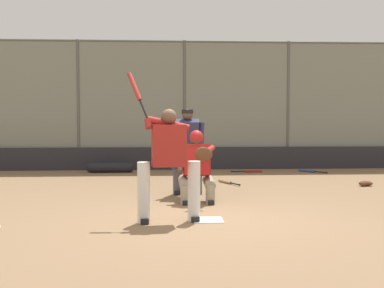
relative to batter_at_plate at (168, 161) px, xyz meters
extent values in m
plane|color=#846647|center=(-0.57, -0.08, -0.88)|extent=(160.00, 160.00, 0.00)
cube|color=white|center=(-0.57, -0.08, -0.87)|extent=(0.43, 0.43, 0.01)
cylinder|color=#515651|center=(-3.46, -7.15, 0.89)|extent=(0.08, 0.08, 3.53)
cylinder|color=#515651|center=(-0.57, -7.15, 0.89)|extent=(0.08, 0.08, 3.53)
cylinder|color=#515651|center=(2.31, -7.15, 0.89)|extent=(0.08, 0.08, 3.53)
cube|color=gray|center=(-0.57, -7.15, 0.89)|extent=(17.32, 0.01, 3.53)
cylinder|color=#515651|center=(-0.57, -7.15, 2.62)|extent=(17.32, 0.06, 0.06)
cube|color=#28282D|center=(-0.57, -7.05, -0.58)|extent=(16.97, 0.18, 0.60)
cube|color=slate|center=(0.48, -9.73, -0.82)|extent=(12.12, 3.05, 0.12)
cube|color=slate|center=(0.48, -8.63, -0.66)|extent=(12.12, 0.55, 0.44)
cube|color=#B7BABC|center=(0.48, -8.63, -0.40)|extent=(12.12, 0.24, 0.08)
cube|color=slate|center=(0.48, -9.18, -0.50)|extent=(12.12, 0.55, 0.76)
cube|color=#B7BABC|center=(0.48, -9.18, -0.08)|extent=(12.12, 0.24, 0.08)
cube|color=slate|center=(0.48, -9.73, -0.34)|extent=(12.12, 0.55, 1.08)
cube|color=#B7BABC|center=(0.48, -9.73, 0.24)|extent=(12.12, 0.24, 0.08)
cube|color=slate|center=(0.48, -10.28, -0.18)|extent=(12.12, 0.55, 1.40)
cube|color=#B7BABC|center=(0.48, -10.28, 0.56)|extent=(12.12, 0.24, 0.08)
cube|color=slate|center=(0.48, -10.83, -0.02)|extent=(12.12, 0.55, 1.72)
cube|color=#B7BABC|center=(0.48, -10.83, 0.88)|extent=(12.12, 0.24, 0.08)
cylinder|color=silver|center=(-0.37, -0.04, -0.45)|extent=(0.18, 0.18, 0.87)
cube|color=black|center=(-0.37, -0.04, -0.84)|extent=(0.14, 0.29, 0.08)
cylinder|color=silver|center=(0.35, 0.05, -0.45)|extent=(0.18, 0.18, 0.87)
cube|color=black|center=(0.35, 0.05, -0.84)|extent=(0.14, 0.29, 0.08)
cube|color=maroon|center=(-0.01, 0.00, 0.22)|extent=(0.50, 0.33, 0.60)
sphere|color=brown|center=(-0.01, 0.00, 0.62)|extent=(0.22, 0.22, 0.22)
cylinder|color=maroon|center=(0.00, -0.02, 0.52)|extent=(0.61, 0.12, 0.23)
cylinder|color=maroon|center=(0.28, 0.02, 0.52)|extent=(0.14, 0.17, 0.16)
sphere|color=black|center=(0.29, -0.01, 0.59)|extent=(0.04, 0.04, 0.04)
cylinder|color=black|center=(0.35, -0.08, 0.73)|extent=(0.15, 0.17, 0.29)
cylinder|color=maroon|center=(0.48, -0.23, 1.06)|extent=(0.25, 0.27, 0.42)
cylinder|color=gray|center=(-0.74, -1.45, -0.72)|extent=(0.16, 0.16, 0.32)
cylinder|color=gray|center=(-0.73, -1.65, -0.54)|extent=(0.20, 0.49, 0.25)
cube|color=black|center=(-0.74, -1.45, -0.84)|extent=(0.11, 0.26, 0.08)
cylinder|color=gray|center=(-0.31, -1.44, -0.72)|extent=(0.16, 0.16, 0.32)
cylinder|color=gray|center=(-0.30, -1.65, -0.54)|extent=(0.20, 0.49, 0.25)
cube|color=black|center=(-0.31, -1.44, -0.84)|extent=(0.11, 0.26, 0.08)
cube|color=maroon|center=(-0.52, -1.70, -0.15)|extent=(0.47, 0.39, 0.58)
cube|color=#B21E1E|center=(-0.52, -1.54, -0.15)|extent=(0.42, 0.15, 0.48)
sphere|color=brown|center=(-0.52, -1.70, 0.22)|extent=(0.22, 0.22, 0.22)
sphere|color=#B21E1E|center=(-0.52, -1.70, 0.26)|extent=(0.24, 0.24, 0.24)
cylinder|color=maroon|center=(-0.70, -1.45, 0.03)|extent=(0.30, 0.56, 0.17)
ellipsoid|color=#56331E|center=(-0.60, -1.19, 0.00)|extent=(0.30, 0.11, 0.24)
cylinder|color=brown|center=(-0.24, -1.69, -0.12)|extent=(0.10, 0.33, 0.47)
cylinder|color=#4C4C51|center=(-0.60, -2.53, -0.46)|extent=(0.17, 0.17, 0.83)
cube|color=black|center=(-0.60, -2.53, -0.84)|extent=(0.13, 0.29, 0.08)
cylinder|color=#4C4C51|center=(-0.22, -2.57, -0.46)|extent=(0.17, 0.17, 0.83)
cube|color=black|center=(-0.22, -2.57, -0.84)|extent=(0.13, 0.29, 0.08)
cube|color=#282D4C|center=(-0.40, -2.49, 0.25)|extent=(0.48, 0.43, 0.63)
sphere|color=brown|center=(-0.40, -2.49, 0.64)|extent=(0.21, 0.21, 0.21)
cylinder|color=black|center=(-0.40, -2.49, 0.70)|extent=(0.22, 0.22, 0.07)
cylinder|color=#282D4C|center=(-0.66, -2.41, 0.05)|extent=(0.16, 0.24, 0.88)
cylinder|color=#282D4C|center=(-0.14, -2.46, 0.05)|extent=(0.12, 0.23, 0.88)
sphere|color=black|center=(-4.12, -5.70, -0.85)|extent=(0.04, 0.04, 0.04)
cylinder|color=black|center=(-4.01, -5.84, -0.85)|extent=(0.25, 0.30, 0.03)
cylinder|color=#334789|center=(-3.74, -6.18, -0.85)|extent=(0.37, 0.43, 0.07)
sphere|color=black|center=(-1.75, -6.12, -0.85)|extent=(0.04, 0.04, 0.04)
cylinder|color=black|center=(-1.91, -6.14, -0.85)|extent=(0.34, 0.07, 0.03)
cylinder|color=maroon|center=(-2.32, -6.19, -0.85)|extent=(0.48, 0.12, 0.07)
sphere|color=black|center=(-1.56, -3.56, -0.85)|extent=(0.04, 0.04, 0.04)
cylinder|color=black|center=(-1.49, -3.73, -0.85)|extent=(0.17, 0.34, 0.03)
cylinder|color=tan|center=(-1.32, -4.13, -0.85)|extent=(0.26, 0.48, 0.07)
ellipsoid|color=#56331E|center=(-4.25, -3.47, -0.82)|extent=(0.30, 0.19, 0.11)
ellipsoid|color=#56331E|center=(-4.17, -3.38, -0.83)|extent=(0.11, 0.08, 0.09)
cylinder|color=black|center=(1.40, -6.38, -0.75)|extent=(0.99, 0.25, 0.25)
sphere|color=black|center=(0.90, -6.38, -0.75)|extent=(0.25, 0.25, 0.25)
sphere|color=black|center=(1.90, -6.38, -0.75)|extent=(0.25, 0.25, 0.25)
camera|label=1|loc=(0.13, 7.54, 0.68)|focal=50.00mm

